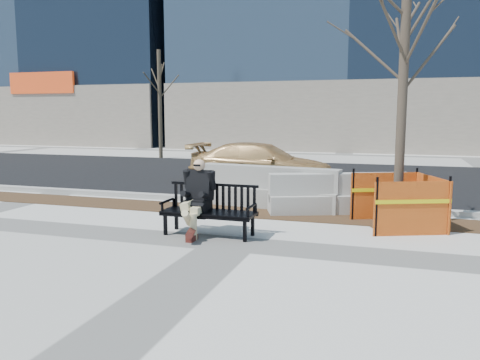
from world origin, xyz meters
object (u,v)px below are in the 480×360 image
object	(u,v)px
seated_man	(198,234)
jersey_barrier_right	(339,213)
jersey_barrier_left	(268,207)
sedan	(261,185)
bench	(209,235)
tree_fence	(396,227)

from	to	relation	value
seated_man	jersey_barrier_right	distance (m)	3.51
jersey_barrier_left	sedan	bearing A→B (deg)	115.58
bench	jersey_barrier_left	bearing A→B (deg)	83.97
bench	jersey_barrier_left	world-z (taller)	jersey_barrier_left
tree_fence	sedan	xyz separation A→B (m)	(-3.95, 4.57, 0.00)
bench	tree_fence	bearing A→B (deg)	28.72
seated_man	jersey_barrier_left	distance (m)	2.93
tree_fence	jersey_barrier_right	xyz separation A→B (m)	(-1.22, 1.03, 0.00)
bench	tree_fence	xyz separation A→B (m)	(3.24, 1.70, 0.00)
tree_fence	seated_man	bearing A→B (deg)	-154.66
seated_man	bench	bearing A→B (deg)	-11.27
seated_man	sedan	xyz separation A→B (m)	(-0.47, 6.22, 0.00)
bench	jersey_barrier_right	bearing A→B (deg)	54.45
seated_man	tree_fence	bearing A→B (deg)	26.40
bench	jersey_barrier_right	size ratio (longest dim) A/B	0.56
sedan	jersey_barrier_right	bearing A→B (deg)	-142.34
tree_fence	jersey_barrier_right	world-z (taller)	tree_fence
seated_man	tree_fence	xyz separation A→B (m)	(3.48, 1.65, 0.00)
jersey_barrier_right	tree_fence	bearing A→B (deg)	-61.49
bench	seated_man	bearing A→B (deg)	168.73
sedan	tree_fence	bearing A→B (deg)	-139.19
tree_fence	jersey_barrier_left	world-z (taller)	tree_fence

